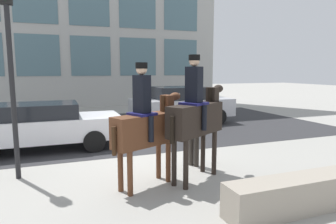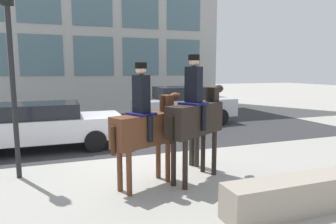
{
  "view_description": "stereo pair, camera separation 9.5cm",
  "coord_description": "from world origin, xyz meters",
  "px_view_note": "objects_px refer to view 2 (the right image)",
  "views": [
    {
      "loc": [
        -2.24,
        -7.57,
        2.42
      ],
      "look_at": [
        0.19,
        -1.06,
        1.45
      ],
      "focal_mm": 32.0,
      "sensor_mm": 36.0,
      "label": 1
    },
    {
      "loc": [
        -2.15,
        -7.6,
        2.42
      ],
      "look_at": [
        0.19,
        -1.06,
        1.45
      ],
      "focal_mm": 32.0,
      "sensor_mm": 36.0,
      "label": 2
    }
  ],
  "objects_px": {
    "mounted_horse_lead": "(145,125)",
    "traffic_light": "(10,44)",
    "planter_ledge": "(298,195)",
    "street_car_far_lane": "(183,105)",
    "street_car_near_lane": "(42,125)",
    "pedestrian_bystander": "(194,126)",
    "mounted_horse_companion": "(196,116)"
  },
  "relations": [
    {
      "from": "pedestrian_bystander",
      "to": "planter_ledge",
      "type": "height_order",
      "value": "pedestrian_bystander"
    },
    {
      "from": "mounted_horse_lead",
      "to": "traffic_light",
      "type": "height_order",
      "value": "traffic_light"
    },
    {
      "from": "street_car_far_lane",
      "to": "planter_ledge",
      "type": "height_order",
      "value": "street_car_far_lane"
    },
    {
      "from": "mounted_horse_companion",
      "to": "street_car_far_lane",
      "type": "xyz_separation_m",
      "value": [
        2.43,
        6.57,
        -0.55
      ]
    },
    {
      "from": "mounted_horse_companion",
      "to": "street_car_far_lane",
      "type": "relative_size",
      "value": 0.61
    },
    {
      "from": "mounted_horse_lead",
      "to": "street_car_far_lane",
      "type": "bearing_deg",
      "value": 36.77
    },
    {
      "from": "pedestrian_bystander",
      "to": "planter_ledge",
      "type": "bearing_deg",
      "value": 72.89
    },
    {
      "from": "pedestrian_bystander",
      "to": "mounted_horse_companion",
      "type": "bearing_deg",
      "value": 37.33
    },
    {
      "from": "mounted_horse_lead",
      "to": "traffic_light",
      "type": "distance_m",
      "value": 3.41
    },
    {
      "from": "street_car_near_lane",
      "to": "mounted_horse_companion",
      "type": "bearing_deg",
      "value": -49.71
    },
    {
      "from": "mounted_horse_lead",
      "to": "planter_ledge",
      "type": "bearing_deg",
      "value": -67.64
    },
    {
      "from": "mounted_horse_companion",
      "to": "street_car_near_lane",
      "type": "height_order",
      "value": "mounted_horse_companion"
    },
    {
      "from": "street_car_near_lane",
      "to": "traffic_light",
      "type": "distance_m",
      "value": 3.36
    },
    {
      "from": "mounted_horse_lead",
      "to": "traffic_light",
      "type": "bearing_deg",
      "value": 126.48
    },
    {
      "from": "street_car_near_lane",
      "to": "street_car_far_lane",
      "type": "relative_size",
      "value": 1.05
    },
    {
      "from": "street_car_near_lane",
      "to": "pedestrian_bystander",
      "type": "bearing_deg",
      "value": -39.54
    },
    {
      "from": "mounted_horse_lead",
      "to": "mounted_horse_companion",
      "type": "distance_m",
      "value": 1.15
    },
    {
      "from": "pedestrian_bystander",
      "to": "street_car_far_lane",
      "type": "bearing_deg",
      "value": -139.85
    },
    {
      "from": "pedestrian_bystander",
      "to": "street_car_near_lane",
      "type": "height_order",
      "value": "pedestrian_bystander"
    },
    {
      "from": "street_car_far_lane",
      "to": "traffic_light",
      "type": "xyz_separation_m",
      "value": [
        -6.16,
        -5.13,
        2.1
      ]
    },
    {
      "from": "mounted_horse_companion",
      "to": "street_car_far_lane",
      "type": "height_order",
      "value": "mounted_horse_companion"
    },
    {
      "from": "mounted_horse_companion",
      "to": "traffic_light",
      "type": "bearing_deg",
      "value": 128.07
    },
    {
      "from": "mounted_horse_companion",
      "to": "planter_ledge",
      "type": "xyz_separation_m",
      "value": [
        1.02,
        -1.99,
        -1.13
      ]
    },
    {
      "from": "mounted_horse_lead",
      "to": "pedestrian_bystander",
      "type": "xyz_separation_m",
      "value": [
        1.5,
        0.86,
        -0.27
      ]
    },
    {
      "from": "mounted_horse_companion",
      "to": "street_car_near_lane",
      "type": "relative_size",
      "value": 0.58
    },
    {
      "from": "street_car_far_lane",
      "to": "pedestrian_bystander",
      "type": "bearing_deg",
      "value": -109.95
    },
    {
      "from": "street_car_near_lane",
      "to": "street_car_far_lane",
      "type": "xyz_separation_m",
      "value": [
        5.77,
        2.64,
        0.12
      ]
    },
    {
      "from": "street_car_near_lane",
      "to": "traffic_light",
      "type": "relative_size",
      "value": 1.05
    },
    {
      "from": "pedestrian_bystander",
      "to": "street_car_far_lane",
      "type": "distance_m",
      "value": 6.06
    },
    {
      "from": "mounted_horse_companion",
      "to": "street_car_far_lane",
      "type": "distance_m",
      "value": 7.03
    },
    {
      "from": "mounted_horse_lead",
      "to": "street_car_far_lane",
      "type": "relative_size",
      "value": 0.57
    },
    {
      "from": "mounted_horse_lead",
      "to": "pedestrian_bystander",
      "type": "height_order",
      "value": "mounted_horse_lead"
    }
  ]
}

